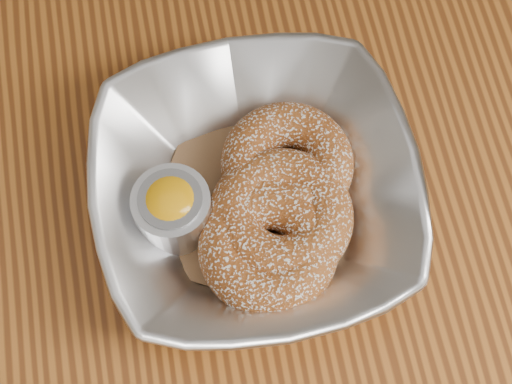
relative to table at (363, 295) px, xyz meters
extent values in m
cube|color=brown|center=(0.00, 0.00, 0.08)|extent=(1.20, 0.80, 0.04)
imported|color=silver|center=(-0.08, 0.06, 0.13)|extent=(0.24, 0.24, 0.06)
cube|color=brown|center=(-0.08, 0.06, 0.11)|extent=(0.20, 0.20, 0.00)
torus|color=brown|center=(-0.06, 0.08, 0.13)|extent=(0.11, 0.11, 0.04)
torus|color=brown|center=(-0.08, 0.02, 0.13)|extent=(0.12, 0.12, 0.04)
torus|color=brown|center=(-0.07, 0.04, 0.13)|extent=(0.13, 0.13, 0.04)
cylinder|color=silver|center=(-0.14, 0.06, 0.13)|extent=(0.06, 0.06, 0.04)
cylinder|color=gray|center=(-0.14, 0.06, 0.13)|extent=(0.05, 0.05, 0.04)
ellipsoid|color=#F8A307|center=(-0.14, 0.06, 0.14)|extent=(0.04, 0.04, 0.03)
camera|label=1|loc=(-0.12, -0.16, 0.66)|focal=55.00mm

